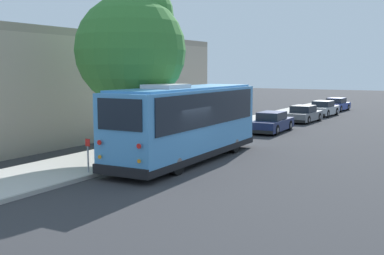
# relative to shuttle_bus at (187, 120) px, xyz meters

# --- Properties ---
(ground_plane) EXTENTS (160.00, 160.00, 0.00)m
(ground_plane) POSITION_rel_shuttle_bus_xyz_m (-1.33, -0.50, -1.85)
(ground_plane) COLOR #333335
(sidewalk_slab) EXTENTS (80.00, 3.66, 0.15)m
(sidewalk_slab) POSITION_rel_shuttle_bus_xyz_m (-1.33, 3.27, -1.77)
(sidewalk_slab) COLOR beige
(sidewalk_slab) RESTS_ON ground
(curb_strip) EXTENTS (80.00, 0.14, 0.15)m
(curb_strip) POSITION_rel_shuttle_bus_xyz_m (-1.33, 1.38, -1.77)
(curb_strip) COLOR #AAA69D
(curb_strip) RESTS_ON ground
(shuttle_bus) EXTENTS (10.09, 2.89, 3.46)m
(shuttle_bus) POSITION_rel_shuttle_bus_xyz_m (0.00, 0.00, 0.00)
(shuttle_bus) COLOR #4C93D1
(shuttle_bus) RESTS_ON ground
(parked_sedan_navy) EXTENTS (4.70, 1.84, 1.33)m
(parked_sedan_navy) POSITION_rel_shuttle_bus_xyz_m (11.22, 0.18, -1.23)
(parked_sedan_navy) COLOR #19234C
(parked_sedan_navy) RESTS_ON ground
(parked_sedan_gray) EXTENTS (4.36, 1.92, 1.29)m
(parked_sedan_gray) POSITION_rel_shuttle_bus_xyz_m (18.12, 0.19, -1.25)
(parked_sedan_gray) COLOR slate
(parked_sedan_gray) RESTS_ON ground
(parked_sedan_silver) EXTENTS (4.19, 1.89, 1.33)m
(parked_sedan_silver) POSITION_rel_shuttle_bus_xyz_m (23.76, 0.13, -1.23)
(parked_sedan_silver) COLOR #A8AAAF
(parked_sedan_silver) RESTS_ON ground
(parked_sedan_blue) EXTENTS (4.22, 1.92, 1.27)m
(parked_sedan_blue) POSITION_rel_shuttle_bus_xyz_m (29.67, 0.39, -1.26)
(parked_sedan_blue) COLOR navy
(parked_sedan_blue) RESTS_ON ground
(street_tree) EXTENTS (4.94, 4.94, 7.96)m
(street_tree) POSITION_rel_shuttle_bus_xyz_m (-0.66, 2.45, 3.38)
(street_tree) COLOR brown
(street_tree) RESTS_ON sidewalk_slab
(sign_post_near) EXTENTS (0.06, 0.22, 1.29)m
(sign_post_near) POSITION_rel_shuttle_bus_xyz_m (-4.59, 1.68, -1.03)
(sign_post_near) COLOR gray
(sign_post_near) RESTS_ON sidewalk_slab
(sign_post_far) EXTENTS (0.06, 0.22, 1.65)m
(sign_post_far) POSITION_rel_shuttle_bus_xyz_m (-2.78, 1.68, -0.85)
(sign_post_far) COLOR gray
(sign_post_far) RESTS_ON sidewalk_slab
(fire_hydrant) EXTENTS (0.22, 0.22, 0.81)m
(fire_hydrant) POSITION_rel_shuttle_bus_xyz_m (7.56, 1.99, -1.30)
(fire_hydrant) COLOR red
(fire_hydrant) RESTS_ON sidewalk_slab
(building_backdrop) EXTENTS (25.41, 7.72, 6.16)m
(building_backdrop) POSITION_rel_shuttle_bus_xyz_m (2.52, 10.94, 1.04)
(building_backdrop) COLOR tan
(building_backdrop) RESTS_ON ground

